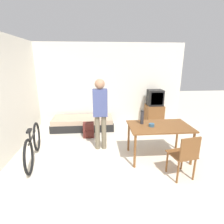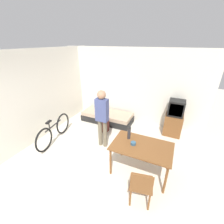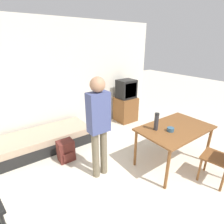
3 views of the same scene
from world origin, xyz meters
The scene contains 12 objects.
ground_plane centered at (0.00, 0.00, 0.00)m, with size 20.00×20.00×0.00m, color beige.
wall_back centered at (0.00, 3.59, 1.35)m, with size 5.36×0.06×2.70m.
wall_left centered at (-2.21, 1.78, 1.35)m, with size 0.06×4.56×2.70m.
daybed centered at (-0.71, 3.07, 0.19)m, with size 1.95×0.81×0.38m.
tv centered at (1.67, 3.19, 0.55)m, with size 0.55×0.53×1.22m.
dining_table centered at (1.11, 1.13, 0.68)m, with size 1.33×0.84×0.77m.
wooden_chair centered at (1.32, 0.34, 0.50)m, with size 0.50×0.50×0.87m.
bicycle centered at (-1.65, 1.24, 0.36)m, with size 0.31×1.65×0.78m.
person_standing centered at (-0.17, 1.66, 1.02)m, with size 0.34×0.23×1.73m.
thermos_flask centered at (0.75, 1.27, 0.93)m, with size 0.08×0.08×0.31m.
mate_bowl centered at (0.92, 1.09, 0.80)m, with size 0.12×0.12×0.06m.
backpack centered at (-0.50, 2.38, 0.21)m, with size 0.30×0.26×0.43m.
Camera 2 is at (1.62, -1.59, 2.89)m, focal length 24.00 mm.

